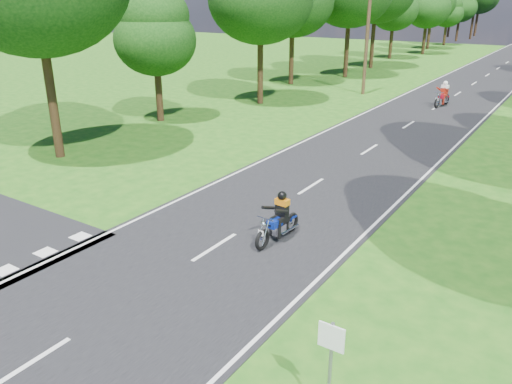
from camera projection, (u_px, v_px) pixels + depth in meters
The scene contains 7 objects.
ground at pixel (167, 278), 12.85m from camera, with size 160.00×160.00×0.00m, color #1B5513.
main_road at pixel (498, 68), 51.79m from camera, with size 7.00×140.00×0.02m, color black.
road_markings at pixel (494, 70), 50.40m from camera, with size 7.40×140.00×0.01m.
telegraph_pole at pixel (367, 38), 36.27m from camera, with size 1.20×0.26×8.00m.
road_sign at pixel (330, 358), 7.97m from camera, with size 0.45×0.07×2.00m.
rider_near_blue at pixel (278, 217), 14.53m from camera, with size 0.60×1.80×1.50m, color navy, non-canonical shape.
rider_far_red at pixel (443, 94), 33.02m from camera, with size 0.67×2.00×1.66m, color #B70E24, non-canonical shape.
Camera 1 is at (8.07, -8.08, 6.70)m, focal length 35.00 mm.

